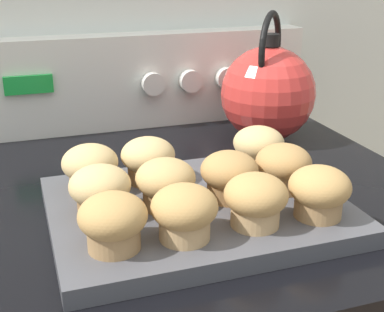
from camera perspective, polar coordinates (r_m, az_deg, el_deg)
control_panel at (r=0.99m, az=-7.58°, el=7.87°), size 0.71×0.07×0.17m
muffin_pan at (r=0.65m, az=0.53°, el=-5.74°), size 0.35×0.27×0.02m
muffin_r0_c0 at (r=0.54m, az=-8.43°, el=-6.89°), size 0.07×0.07×0.06m
muffin_r0_c1 at (r=0.56m, az=-0.81°, el=-5.98°), size 0.07×0.07×0.06m
muffin_r0_c2 at (r=0.59m, az=6.82°, el=-4.64°), size 0.07×0.07×0.06m
muffin_r0_c3 at (r=0.62m, az=13.43°, el=-3.69°), size 0.07×0.07×0.06m
muffin_r1_c0 at (r=0.61m, az=-9.76°, el=-3.63°), size 0.07×0.07×0.06m
muffin_r1_c1 at (r=0.62m, az=-2.84°, el=-2.88°), size 0.07×0.07×0.06m
muffin_r1_c2 at (r=0.65m, az=4.00°, el=-2.01°), size 0.07×0.07×0.06m
muffin_r1_c3 at (r=0.68m, az=9.71°, el=-1.13°), size 0.07×0.07×0.06m
muffin_r2_c0 at (r=0.68m, az=-10.80°, el=-1.17°), size 0.07×0.07×0.06m
muffin_r2_c1 at (r=0.70m, az=-4.70°, el=-0.34°), size 0.07×0.07×0.06m
muffin_r2_c3 at (r=0.74m, az=7.11°, el=0.96°), size 0.07×0.07×0.06m
tea_kettle at (r=0.92m, az=8.12°, el=6.81°), size 0.17×0.18×0.22m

